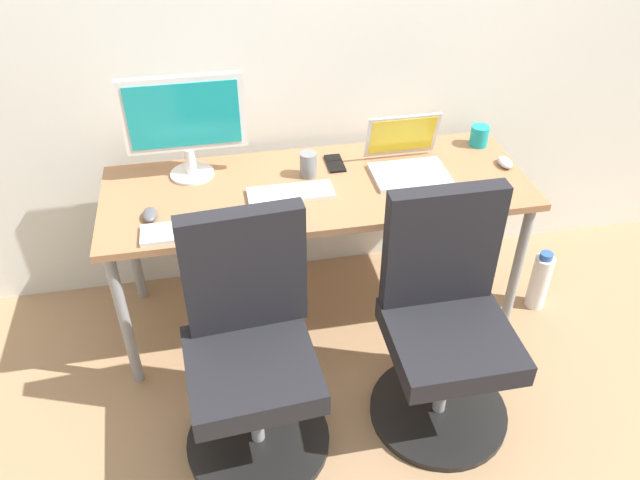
{
  "coord_description": "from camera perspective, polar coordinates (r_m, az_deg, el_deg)",
  "views": [
    {
      "loc": [
        -0.4,
        -2.15,
        2.07
      ],
      "look_at": [
        0.0,
        -0.05,
        0.46
      ],
      "focal_mm": 35.4,
      "sensor_mm": 36.0,
      "label": 1
    }
  ],
  "objects": [
    {
      "name": "ground_plane",
      "position": [
        3.01,
        -0.18,
        -6.38
      ],
      "size": [
        5.28,
        5.28,
        0.0
      ],
      "primitive_type": "plane",
      "color": "#9E7A56"
    },
    {
      "name": "back_wall",
      "position": [
        2.68,
        -1.92,
        20.43
      ],
      "size": [
        4.4,
        0.04,
        2.6
      ],
      "primitive_type": "cube",
      "color": "silver",
      "rests_on": "ground"
    },
    {
      "name": "desk",
      "position": [
        2.61,
        -0.21,
        3.85
      ],
      "size": [
        1.73,
        0.63,
        0.7
      ],
      "color": "#996B47",
      "rests_on": "ground"
    },
    {
      "name": "office_chair_left",
      "position": [
        2.25,
        -6.26,
        -10.13
      ],
      "size": [
        0.54,
        0.54,
        0.94
      ],
      "color": "black",
      "rests_on": "ground"
    },
    {
      "name": "office_chair_right",
      "position": [
        2.38,
        11.19,
        -7.61
      ],
      "size": [
        0.54,
        0.54,
        0.94
      ],
      "color": "black",
      "rests_on": "ground"
    },
    {
      "name": "water_bottle_on_floor",
      "position": [
        3.11,
        19.23,
        -3.51
      ],
      "size": [
        0.09,
        0.09,
        0.31
      ],
      "color": "white",
      "rests_on": "ground"
    },
    {
      "name": "desktop_monitor",
      "position": [
        2.58,
        -12.14,
        10.53
      ],
      "size": [
        0.48,
        0.18,
        0.43
      ],
      "color": "silver",
      "rests_on": "desk"
    },
    {
      "name": "open_laptop",
      "position": [
        2.68,
        7.84,
        7.34
      ],
      "size": [
        0.31,
        0.28,
        0.22
      ],
      "color": "silver",
      "rests_on": "desk"
    },
    {
      "name": "keyboard_by_monitor",
      "position": [
        2.35,
        -11.83,
        0.82
      ],
      "size": [
        0.34,
        0.12,
        0.02
      ],
      "primitive_type": "cube",
      "color": "silver",
      "rests_on": "desk"
    },
    {
      "name": "keyboard_by_laptop",
      "position": [
        2.51,
        -2.69,
        4.26
      ],
      "size": [
        0.34,
        0.12,
        0.02
      ],
      "primitive_type": "cube",
      "color": "silver",
      "rests_on": "desk"
    },
    {
      "name": "mouse_by_monitor",
      "position": [
        2.81,
        16.36,
        6.78
      ],
      "size": [
        0.06,
        0.1,
        0.03
      ],
      "primitive_type": "ellipsoid",
      "color": "#B7B7B7",
      "rests_on": "desk"
    },
    {
      "name": "mouse_by_laptop",
      "position": [
        2.45,
        -15.12,
        2.23
      ],
      "size": [
        0.06,
        0.1,
        0.03
      ],
      "primitive_type": "ellipsoid",
      "color": "#515156",
      "rests_on": "desk"
    },
    {
      "name": "coffee_mug",
      "position": [
        2.93,
        14.2,
        9.11
      ],
      "size": [
        0.08,
        0.08,
        0.09
      ],
      "primitive_type": "cylinder",
      "color": "teal",
      "rests_on": "desk"
    },
    {
      "name": "pen_cup",
      "position": [
        2.61,
        -1.06,
        6.83
      ],
      "size": [
        0.07,
        0.07,
        0.1
      ],
      "primitive_type": "cylinder",
      "color": "slate",
      "rests_on": "desk"
    },
    {
      "name": "phone_near_monitor",
      "position": [
        2.71,
        1.36,
        6.94
      ],
      "size": [
        0.07,
        0.14,
        0.01
      ],
      "primitive_type": "cube",
      "color": "black",
      "rests_on": "desk"
    }
  ]
}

